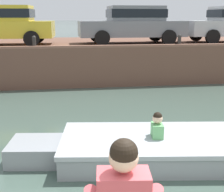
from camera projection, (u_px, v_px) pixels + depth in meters
ground_plane at (119, 130)px, 7.45m from camera, size 400.00×400.00×0.00m
far_quay_wall at (92, 58)px, 14.57m from camera, size 60.00×6.00×1.51m
far_wall_coping at (98, 46)px, 11.61m from camera, size 60.00×0.24×0.08m
motorboat_passing at (184, 147)px, 5.90m from camera, size 6.23×2.33×0.93m
car_left_inner_yellow at (4, 24)px, 12.40m from camera, size 4.07×2.13×1.54m
car_centre_grey at (133, 23)px, 13.14m from camera, size 4.44×2.10×1.54m
mooring_bollard_mid at (34, 41)px, 11.36m from camera, size 0.15×0.15×0.45m
mooring_bollard_east at (179, 40)px, 12.13m from camera, size 0.15×0.15×0.45m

